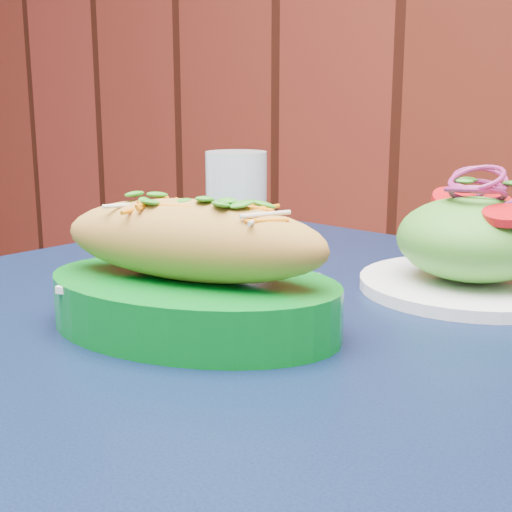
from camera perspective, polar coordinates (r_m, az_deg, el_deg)
The scene contains 4 objects.
cafe_table at distance 0.70m, azimuth 0.75°, elevation -11.42°, with size 0.87×0.87×0.75m.
banh_mi_basket at distance 0.61m, azimuth -5.11°, elevation -1.55°, with size 0.29×0.23×0.12m.
salad_plate at distance 0.76m, azimuth 16.97°, elevation 0.74°, with size 0.23×0.23×0.12m.
water_glass at distance 0.92m, azimuth -1.58°, elevation 4.41°, with size 0.08×0.08×0.13m, color silver.
Camera 1 is at (0.86, 1.20, 0.95)m, focal length 50.00 mm.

